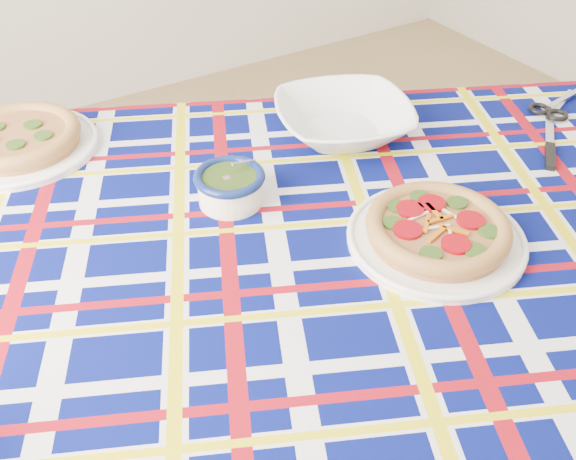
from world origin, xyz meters
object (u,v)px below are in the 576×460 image
main_focaccia_plate (438,228)px  pesto_bowl (230,184)px  serving_bowl (343,119)px  dining_table (324,277)px

main_focaccia_plate → pesto_bowl: 0.40m
serving_bowl → main_focaccia_plate: bearing=-101.0°
main_focaccia_plate → serving_bowl: bearing=79.0°
main_focaccia_plate → serving_bowl: 0.41m
pesto_bowl → dining_table: bearing=-66.1°
dining_table → serving_bowl: 0.40m
main_focaccia_plate → serving_bowl: size_ratio=1.10×
serving_bowl → dining_table: bearing=-129.6°
pesto_bowl → serving_bowl: pesto_bowl is taller
dining_table → main_focaccia_plate: main_focaccia_plate is taller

